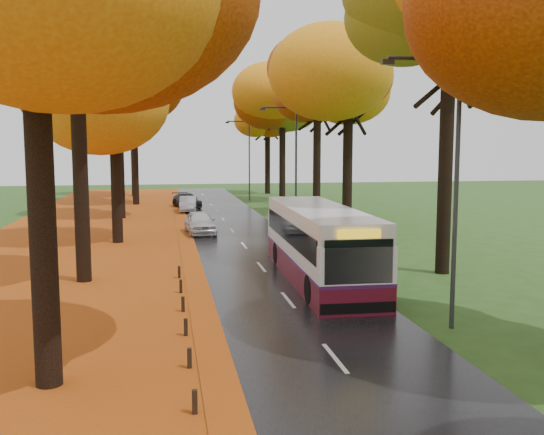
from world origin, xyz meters
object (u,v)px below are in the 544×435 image
object	(u,v)px
streetlamp_mid	(292,158)
streetlamp_far	(247,154)
bus	(319,242)
streetlamp_near	(449,171)
car_dark	(187,200)
car_white	(200,222)
car_silver	(188,204)

from	to	relation	value
streetlamp_mid	streetlamp_far	size ratio (longest dim) A/B	1.00
streetlamp_far	bus	bearing A→B (deg)	-93.17
streetlamp_near	bus	bearing A→B (deg)	106.10
streetlamp_near	streetlamp_mid	size ratio (longest dim) A/B	1.00
streetlamp_far	car_dark	size ratio (longest dim) A/B	1.87
bus	car_white	bearing A→B (deg)	107.51
streetlamp_mid	car_white	bearing A→B (deg)	-170.19
car_silver	streetlamp_mid	bearing A→B (deg)	-58.84
car_silver	car_dark	distance (m)	3.65
streetlamp_near	car_white	bearing A→B (deg)	106.11
bus	car_dark	bearing A→B (deg)	99.25
streetlamp_mid	car_dark	world-z (taller)	streetlamp_mid
streetlamp_mid	car_dark	xyz separation A→B (m)	(-6.27, 15.67, -4.05)
streetlamp_near	streetlamp_mid	distance (m)	22.00
streetlamp_near	car_white	world-z (taller)	streetlamp_near
streetlamp_far	streetlamp_mid	bearing A→B (deg)	-90.00
car_white	streetlamp_near	bearing A→B (deg)	-78.85
streetlamp_far	car_silver	bearing A→B (deg)	-122.25
car_white	streetlamp_far	bearing A→B (deg)	70.32
bus	car_white	xyz separation A→B (m)	(-4.01, 13.88, -0.84)
streetlamp_mid	bus	distance (m)	15.38
car_dark	streetlamp_near	bearing A→B (deg)	-96.26
streetlamp_near	car_dark	world-z (taller)	streetlamp_near
streetlamp_near	car_dark	bearing A→B (deg)	99.44
car_white	car_silver	bearing A→B (deg)	86.11
streetlamp_far	car_dark	world-z (taller)	streetlamp_far
streetlamp_mid	bus	size ratio (longest dim) A/B	0.71
streetlamp_mid	bus	xyz separation A→B (m)	(-2.04, -14.92, -3.13)
streetlamp_far	car_white	bearing A→B (deg)	-104.72
streetlamp_near	car_silver	bearing A→B (deg)	100.49
streetlamp_near	car_silver	size ratio (longest dim) A/B	2.09
bus	car_white	world-z (taller)	bus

